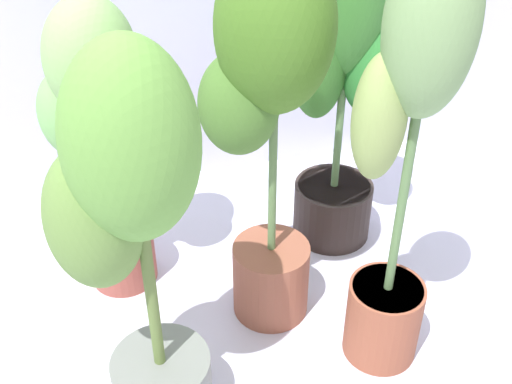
{
  "coord_description": "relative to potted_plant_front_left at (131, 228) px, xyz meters",
  "views": [
    {
      "loc": [
        -0.32,
        -1.02,
        1.25
      ],
      "look_at": [
        0.0,
        0.16,
        0.38
      ],
      "focal_mm": 44.78,
      "sensor_mm": 36.0,
      "label": 1
    }
  ],
  "objects": [
    {
      "name": "potted_plant_back_right",
      "position": [
        0.61,
        0.51,
        -0.01
      ],
      "size": [
        0.31,
        0.26,
        0.98
      ],
      "color": "#2F2521",
      "rests_on": "ground"
    },
    {
      "name": "ground_plane",
      "position": [
        0.3,
        0.09,
        -0.53
      ],
      "size": [
        8.0,
        8.0,
        0.0
      ],
      "primitive_type": "plane",
      "color": "silver",
      "rests_on": "ground"
    },
    {
      "name": "potted_plant_front_right",
      "position": [
        0.55,
        0.04,
        0.03
      ],
      "size": [
        0.27,
        0.23,
        1.02
      ],
      "color": "#964E36",
      "rests_on": "ground"
    },
    {
      "name": "potted_plant_front_left",
      "position": [
        0.0,
        0.0,
        0.0
      ],
      "size": [
        0.34,
        0.28,
        0.9
      ],
      "color": "slate",
      "rests_on": "ground"
    },
    {
      "name": "potted_plant_back_left",
      "position": [
        -0.03,
        0.47,
        -0.04
      ],
      "size": [
        0.33,
        0.29,
        0.81
      ],
      "color": "#9B4A3E",
      "rests_on": "ground"
    },
    {
      "name": "potted_plant_center",
      "position": [
        0.33,
        0.25,
        0.07
      ],
      "size": [
        0.35,
        0.29,
        0.97
      ],
      "color": "#93513C",
      "rests_on": "ground"
    }
  ]
}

